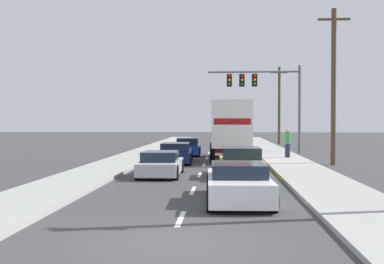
% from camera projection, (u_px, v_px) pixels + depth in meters
% --- Properties ---
extents(ground_plane, '(140.00, 140.00, 0.00)m').
position_uv_depth(ground_plane, '(208.00, 155.00, 34.86)').
color(ground_plane, '#3D3D3F').
extents(sidewalk_right, '(2.76, 80.00, 0.14)m').
position_uv_depth(sidewalk_right, '(286.00, 160.00, 29.55)').
color(sidewalk_right, '#9E9E99').
rests_on(sidewalk_right, ground_plane).
extents(sidewalk_left, '(2.76, 80.00, 0.14)m').
position_uv_depth(sidewalk_left, '(127.00, 160.00, 30.18)').
color(sidewalk_left, '#9E9E99').
rests_on(sidewalk_left, ground_plane).
extents(lane_markings, '(0.14, 62.00, 0.01)m').
position_uv_depth(lane_markings, '(207.00, 158.00, 32.28)').
color(lane_markings, silver).
rests_on(lane_markings, ground_plane).
extents(car_blue, '(1.92, 4.24, 1.26)m').
position_uv_depth(car_blue, '(188.00, 147.00, 34.94)').
color(car_blue, '#1E389E').
rests_on(car_blue, ground_plane).
extents(car_navy, '(2.10, 4.73, 1.20)m').
position_uv_depth(car_navy, '(176.00, 153.00, 28.62)').
color(car_navy, '#141E4C').
rests_on(car_navy, ground_plane).
extents(car_silver, '(1.87, 4.10, 1.13)m').
position_uv_depth(car_silver, '(161.00, 164.00, 21.79)').
color(car_silver, '#B7BABF').
rests_on(car_silver, ground_plane).
extents(box_truck, '(2.66, 7.87, 3.70)m').
position_uv_depth(box_truck, '(230.00, 127.00, 30.51)').
color(box_truck, white).
rests_on(box_truck, ground_plane).
extents(car_yellow, '(2.03, 4.22, 1.33)m').
position_uv_depth(car_yellow, '(241.00, 163.00, 21.58)').
color(car_yellow, yellow).
rests_on(car_yellow, ground_plane).
extents(car_white, '(2.09, 4.68, 1.21)m').
position_uv_depth(car_white, '(238.00, 184.00, 14.92)').
color(car_white, white).
rests_on(car_white, ground_plane).
extents(traffic_signal_mast, '(7.18, 0.69, 6.76)m').
position_uv_depth(traffic_signal_mast, '(257.00, 86.00, 37.23)').
color(traffic_signal_mast, '#595B56').
rests_on(traffic_signal_mast, ground_plane).
extents(utility_pole_mid, '(1.80, 0.28, 8.81)m').
position_uv_depth(utility_pole_mid, '(333.00, 85.00, 27.13)').
color(utility_pole_mid, brown).
rests_on(utility_pole_mid, ground_plane).
extents(utility_pole_far, '(1.80, 0.28, 8.26)m').
position_uv_depth(utility_pole_far, '(279.00, 104.00, 51.63)').
color(utility_pole_far, brown).
rests_on(utility_pole_far, ground_plane).
extents(pedestrian_near_corner, '(0.38, 0.38, 1.87)m').
position_uv_depth(pedestrian_near_corner, '(288.00, 143.00, 31.06)').
color(pedestrian_near_corner, '#1E233F').
rests_on(pedestrian_near_corner, sidewalk_right).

